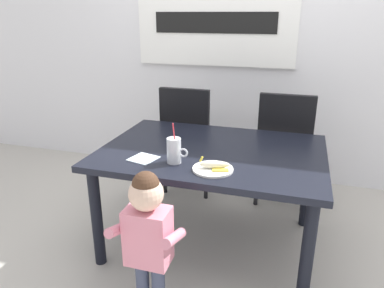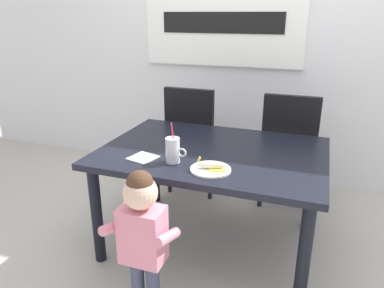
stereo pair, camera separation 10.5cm
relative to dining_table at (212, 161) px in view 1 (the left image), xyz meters
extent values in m
plane|color=#B7B2A8|center=(0.00, 0.00, -0.62)|extent=(24.00, 24.00, 0.00)
cube|color=silver|center=(0.00, 1.29, 0.83)|extent=(6.40, 0.12, 2.90)
cube|color=white|center=(-0.29, 1.21, 0.83)|extent=(1.47, 0.04, 0.76)
cube|color=black|center=(-0.29, 1.19, 0.83)|extent=(1.12, 0.01, 0.18)
cube|color=black|center=(0.00, 0.00, 0.06)|extent=(1.42, 1.01, 0.04)
cylinder|color=black|center=(-0.63, -0.43, -0.29)|extent=(0.07, 0.07, 0.66)
cylinder|color=black|center=(0.63, -0.43, -0.29)|extent=(0.07, 0.07, 0.66)
cylinder|color=black|center=(-0.63, 0.43, -0.29)|extent=(0.07, 0.07, 0.66)
cylinder|color=black|center=(0.63, 0.43, -0.29)|extent=(0.07, 0.07, 0.66)
cube|color=black|center=(-0.39, 0.80, -0.17)|extent=(0.44, 0.44, 0.06)
cube|color=black|center=(-0.39, 0.60, 0.10)|extent=(0.42, 0.05, 0.48)
cylinder|color=black|center=(-0.20, 0.99, -0.41)|extent=(0.04, 0.04, 0.42)
cylinder|color=black|center=(-0.58, 0.99, -0.41)|extent=(0.04, 0.04, 0.42)
cylinder|color=black|center=(-0.20, 0.61, -0.41)|extent=(0.04, 0.04, 0.42)
cylinder|color=black|center=(-0.58, 0.61, -0.41)|extent=(0.04, 0.04, 0.42)
cube|color=black|center=(0.43, 0.82, -0.17)|extent=(0.44, 0.44, 0.06)
cube|color=black|center=(0.43, 0.62, 0.10)|extent=(0.42, 0.05, 0.48)
cylinder|color=black|center=(0.62, 1.01, -0.41)|extent=(0.04, 0.04, 0.42)
cylinder|color=black|center=(0.24, 1.01, -0.41)|extent=(0.04, 0.04, 0.42)
cylinder|color=black|center=(0.62, 0.63, -0.41)|extent=(0.04, 0.04, 0.42)
cylinder|color=black|center=(0.24, 0.63, -0.41)|extent=(0.04, 0.04, 0.42)
cylinder|color=#3F4760|center=(-0.19, -0.73, -0.45)|extent=(0.07, 0.07, 0.34)
cube|color=pink|center=(-0.14, -0.73, -0.13)|extent=(0.22, 0.15, 0.30)
sphere|color=beige|center=(-0.14, -0.73, 0.11)|extent=(0.17, 0.17, 0.17)
sphere|color=#472D1E|center=(-0.14, -0.73, 0.15)|extent=(0.13, 0.13, 0.13)
cylinder|color=pink|center=(-0.28, -0.75, -0.10)|extent=(0.05, 0.24, 0.13)
cylinder|color=pink|center=(0.00, -0.75, -0.10)|extent=(0.05, 0.24, 0.13)
cylinder|color=silver|center=(-0.16, -0.28, 0.16)|extent=(0.08, 0.08, 0.15)
cylinder|color=white|center=(-0.16, -0.28, 0.13)|extent=(0.07, 0.07, 0.08)
torus|color=silver|center=(-0.10, -0.28, 0.15)|extent=(0.06, 0.01, 0.06)
cylinder|color=#E5333F|center=(-0.15, -0.28, 0.23)|extent=(0.01, 0.06, 0.22)
cylinder|color=white|center=(0.08, -0.32, 0.09)|extent=(0.23, 0.23, 0.01)
ellipsoid|color=#F4EAC6|center=(0.09, -0.32, 0.12)|extent=(0.18, 0.09, 0.04)
cube|color=yellow|center=(0.13, -0.34, 0.10)|extent=(0.10, 0.06, 0.01)
cube|color=yellow|center=(0.10, -0.27, 0.10)|extent=(0.10, 0.06, 0.01)
cylinder|color=yellow|center=(0.02, -0.34, 0.15)|extent=(0.03, 0.02, 0.03)
cube|color=silver|center=(-0.36, -0.28, 0.09)|extent=(0.18, 0.18, 0.00)
camera|label=1|loc=(0.51, -2.12, 0.91)|focal=33.73mm
camera|label=2|loc=(0.61, -2.09, 0.91)|focal=33.73mm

